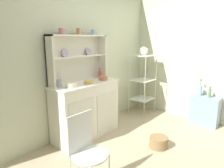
# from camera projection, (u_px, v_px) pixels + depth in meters

# --- Properties ---
(ground_plane) EXTENTS (3.84, 3.84, 0.00)m
(ground_plane) POSITION_uv_depth(u_px,v_px,m) (173.00, 159.00, 2.73)
(ground_plane) COLOR tan
(ground_plane) RESTS_ON ground
(wall_back) EXTENTS (3.84, 0.05, 2.50)m
(wall_back) POSITION_uv_depth(u_px,v_px,m) (86.00, 57.00, 3.47)
(wall_back) COLOR beige
(wall_back) RESTS_ON ground
(wall_right) EXTENTS (0.05, 3.84, 2.50)m
(wall_right) POSITION_uv_depth(u_px,v_px,m) (216.00, 56.00, 3.66)
(wall_right) COLOR beige
(wall_right) RESTS_ON ground
(hutch_cabinet) EXTENTS (1.14, 0.45, 0.89)m
(hutch_cabinet) POSITION_uv_depth(u_px,v_px,m) (86.00, 109.00, 3.28)
(hutch_cabinet) COLOR white
(hutch_cabinet) RESTS_ON ground
(hutch_shelf_unit) EXTENTS (1.07, 0.18, 0.73)m
(hutch_shelf_unit) POSITION_uv_depth(u_px,v_px,m) (77.00, 55.00, 3.20)
(hutch_shelf_unit) COLOR silver
(hutch_shelf_unit) RESTS_ON hutch_cabinet
(bakers_rack) EXTENTS (0.45, 0.39, 1.23)m
(bakers_rack) POSITION_uv_depth(u_px,v_px,m) (143.00, 78.00, 4.22)
(bakers_rack) COLOR silver
(bakers_rack) RESTS_ON ground
(side_shelf_blue) EXTENTS (0.28, 0.48, 0.53)m
(side_shelf_blue) POSITION_uv_depth(u_px,v_px,m) (205.00, 111.00, 3.76)
(side_shelf_blue) COLOR #849EBC
(side_shelf_blue) RESTS_ON ground
(wire_chair) EXTENTS (0.36, 0.36, 0.85)m
(wire_chair) POSITION_uv_depth(u_px,v_px,m) (86.00, 147.00, 2.03)
(wire_chair) COLOR white
(wire_chair) RESTS_ON ground
(floor_basket) EXTENTS (0.27, 0.27, 0.16)m
(floor_basket) POSITION_uv_depth(u_px,v_px,m) (159.00, 142.00, 3.01)
(floor_basket) COLOR #93754C
(floor_basket) RESTS_ON ground
(cup_rose_0) EXTENTS (0.10, 0.08, 0.08)m
(cup_rose_0) POSITION_uv_depth(u_px,v_px,m) (62.00, 31.00, 2.87)
(cup_rose_0) COLOR #D17A84
(cup_rose_0) RESTS_ON hutch_shelf_unit
(cup_terracotta_1) EXTENTS (0.08, 0.06, 0.09)m
(cup_terracotta_1) POSITION_uv_depth(u_px,v_px,m) (79.00, 31.00, 3.10)
(cup_terracotta_1) COLOR #C67556
(cup_terracotta_1) RESTS_ON hutch_shelf_unit
(cup_sky_2) EXTENTS (0.08, 0.07, 0.09)m
(cup_sky_2) POSITION_uv_depth(u_px,v_px,m) (93.00, 32.00, 3.33)
(cup_sky_2) COLOR #8EB2D1
(cup_sky_2) RESTS_ON hutch_shelf_unit
(bowl_mixing_large) EXTENTS (0.15, 0.15, 0.06)m
(bowl_mixing_large) POSITION_uv_depth(u_px,v_px,m) (71.00, 85.00, 2.89)
(bowl_mixing_large) COLOR silver
(bowl_mixing_large) RESTS_ON hutch_cabinet
(bowl_floral_medium) EXTENTS (0.15, 0.15, 0.05)m
(bowl_floral_medium) POSITION_uv_depth(u_px,v_px,m) (89.00, 82.00, 3.14)
(bowl_floral_medium) COLOR #DBB760
(bowl_floral_medium) RESTS_ON hutch_cabinet
(bowl_cream_small) EXTENTS (0.15, 0.15, 0.06)m
(bowl_cream_small) POSITION_uv_depth(u_px,v_px,m) (103.00, 78.00, 3.38)
(bowl_cream_small) COLOR #C67556
(bowl_cream_small) RESTS_ON hutch_cabinet
(jam_bottle) EXTENTS (0.05, 0.05, 0.17)m
(jam_bottle) POSITION_uv_depth(u_px,v_px,m) (100.00, 74.00, 3.54)
(jam_bottle) COLOR #B74C47
(jam_bottle) RESTS_ON hutch_cabinet
(utensil_jar) EXTENTS (0.08, 0.08, 0.24)m
(utensil_jar) POSITION_uv_depth(u_px,v_px,m) (59.00, 83.00, 2.91)
(utensil_jar) COLOR #B2B7C6
(utensil_jar) RESTS_ON hutch_cabinet
(porcelain_teapot) EXTENTS (0.25, 0.16, 0.18)m
(porcelain_teapot) POSITION_uv_depth(u_px,v_px,m) (144.00, 51.00, 4.10)
(porcelain_teapot) COLOR white
(porcelain_teapot) RESTS_ON bakers_rack
(flower_vase) EXTENTS (0.07, 0.07, 0.34)m
(flower_vase) POSITION_uv_depth(u_px,v_px,m) (200.00, 90.00, 3.76)
(flower_vase) COLOR #8EB2D1
(flower_vase) RESTS_ON side_shelf_blue
(oil_bottle) EXTENTS (0.05, 0.05, 0.20)m
(oil_bottle) POSITION_uv_depth(u_px,v_px,m) (210.00, 93.00, 3.66)
(oil_bottle) COLOR #6B8C60
(oil_bottle) RESTS_ON side_shelf_blue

